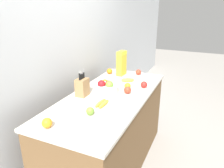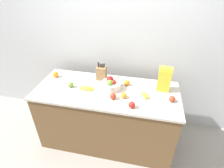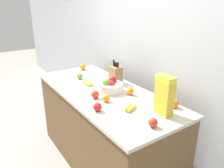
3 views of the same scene
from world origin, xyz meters
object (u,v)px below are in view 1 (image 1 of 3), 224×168
at_px(apple_leftmost, 90,111).
at_px(apple_by_knife_block, 127,90).
at_px(fruit_bowl, 106,88).
at_px(orange_mid_right, 110,71).
at_px(cereal_box, 121,62).
at_px(knife_block, 82,87).
at_px(banana_bunch_right, 102,103).
at_px(apple_middle, 144,85).
at_px(orange_by_cereal, 47,123).
at_px(banana_bunch_left, 128,80).
at_px(orange_near_bowl, 128,86).
at_px(apple_rear, 138,72).
at_px(orange_mid_left, 105,82).

xyz_separation_m(apple_leftmost, apple_by_knife_block, (0.57, -0.13, 0.00)).
xyz_separation_m(fruit_bowl, orange_mid_right, (0.61, 0.24, -0.02)).
height_order(apple_by_knife_block, orange_mid_right, apple_by_knife_block).
bearing_deg(cereal_box, apple_leftmost, -166.58).
relative_size(knife_block, apple_leftmost, 4.15).
distance_m(banana_bunch_right, apple_by_knife_block, 0.38).
distance_m(apple_middle, orange_by_cereal, 1.20).
bearing_deg(cereal_box, banana_bunch_left, -136.10).
height_order(cereal_box, orange_near_bowl, cereal_box).
xyz_separation_m(apple_middle, apple_rear, (0.43, 0.20, -0.00)).
bearing_deg(banana_bunch_left, cereal_box, 39.09).
distance_m(apple_middle, orange_mid_left, 0.45).
height_order(fruit_bowl, orange_near_bowl, fruit_bowl).
xyz_separation_m(fruit_bowl, banana_bunch_left, (0.42, -0.09, -0.04)).
height_order(banana_bunch_left, apple_rear, apple_rear).
bearing_deg(knife_block, orange_mid_left, -12.65).
bearing_deg(knife_block, orange_near_bowl, -44.74).
xyz_separation_m(orange_mid_left, orange_by_cereal, (-1.00, 0.00, 0.00)).
height_order(orange_mid_right, orange_near_bowl, orange_mid_right).
relative_size(banana_bunch_right, apple_rear, 2.82).
xyz_separation_m(cereal_box, banana_bunch_left, (-0.21, -0.17, -0.16)).
bearing_deg(knife_block, apple_by_knife_block, -58.95).
height_order(knife_block, orange_near_bowl, knife_block).
distance_m(orange_near_bowl, orange_mid_left, 0.28).
relative_size(banana_bunch_left, apple_middle, 2.23).
bearing_deg(orange_by_cereal, orange_mid_left, -0.08).
bearing_deg(apple_middle, banana_bunch_left, 62.01).
distance_m(cereal_box, orange_near_bowl, 0.53).
distance_m(banana_bunch_left, apple_leftmost, 0.93).
bearing_deg(orange_by_cereal, apple_leftmost, -32.26).
bearing_deg(banana_bunch_left, orange_near_bowl, -160.13).
distance_m(apple_rear, orange_by_cereal, 1.57).
relative_size(fruit_bowl, orange_mid_right, 3.36).
xyz_separation_m(fruit_bowl, orange_by_cereal, (-0.82, 0.11, -0.01)).
bearing_deg(apple_by_knife_block, cereal_box, 27.76).
relative_size(banana_bunch_left, orange_mid_right, 2.24).
bearing_deg(orange_by_cereal, fruit_bowl, -7.49).
bearing_deg(banana_bunch_right, orange_mid_right, 20.71).
xyz_separation_m(knife_block, orange_by_cereal, (-0.64, -0.08, -0.05)).
distance_m(banana_bunch_left, orange_by_cereal, 1.26).
xyz_separation_m(fruit_bowl, apple_by_knife_block, (0.07, -0.22, -0.01)).
distance_m(fruit_bowl, apple_middle, 0.44).
height_order(banana_bunch_right, orange_mid_right, orange_mid_right).
bearing_deg(orange_by_cereal, banana_bunch_right, -21.26).
relative_size(orange_mid_right, orange_near_bowl, 1.06).
relative_size(knife_block, orange_mid_left, 3.97).
height_order(cereal_box, apple_middle, cereal_box).
height_order(knife_block, banana_bunch_left, knife_block).
bearing_deg(orange_mid_right, orange_near_bowl, -135.46).
distance_m(fruit_bowl, apple_leftmost, 0.51).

